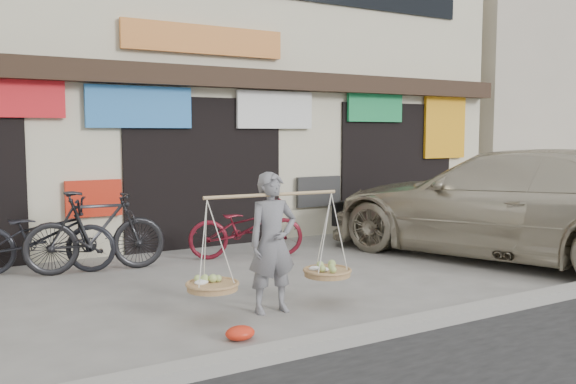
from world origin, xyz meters
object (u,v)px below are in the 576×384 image
street_vendor (272,248)px  bike_2 (246,228)px  bike_1 (96,231)px  suv (508,204)px  bike_0 (41,236)px

street_vendor → bike_2: size_ratio=1.06×
bike_1 → suv: size_ratio=0.30×
street_vendor → bike_2: bearing=72.5°
bike_1 → bike_2: bearing=-87.6°
bike_0 → bike_2: bike_0 is taller
bike_1 → bike_2: (2.40, -0.18, -0.11)m
bike_1 → bike_2: bike_1 is taller
street_vendor → bike_1: size_ratio=0.99×
bike_1 → bike_2: size_ratio=1.07×
bike_2 → suv: 4.34m
bike_2 → suv: (3.72, -2.20, 0.40)m
street_vendor → bike_2: (1.12, 2.92, -0.25)m
bike_0 → bike_2: size_ratio=1.11×
bike_0 → suv: suv is taller
street_vendor → bike_0: street_vendor is taller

